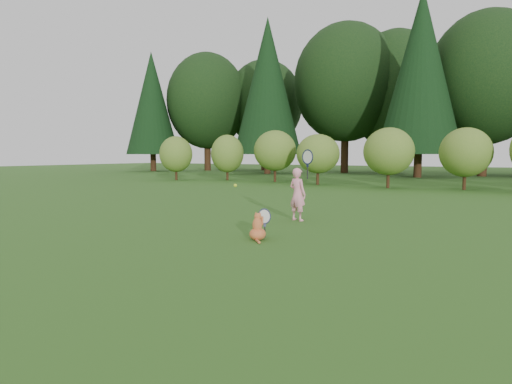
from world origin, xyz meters
The scene contains 6 objects.
ground centered at (0.00, 0.00, 0.00)m, with size 100.00×100.00×0.00m, color #2D5618.
shrub_row centered at (0.00, 13.00, 1.40)m, with size 28.00×3.00×2.80m, color #4A7725, non-canonical shape.
woodland_backdrop centered at (0.00, 23.00, 7.50)m, with size 48.00×10.00×15.00m, color black, non-canonical shape.
child centered at (0.69, 1.82, 0.62)m, with size 0.68×0.40×1.77m.
cat centered at (0.97, -0.49, 0.25)m, with size 0.44×0.70×0.67m.
tennis_ball centered at (0.05, 0.23, 0.87)m, with size 0.07×0.07×0.07m.
Camera 1 is at (4.57, -6.88, 1.48)m, focal length 30.00 mm.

